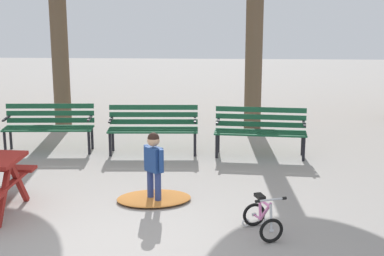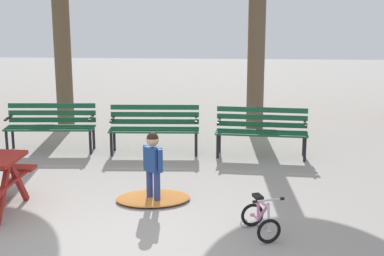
% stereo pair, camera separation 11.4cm
% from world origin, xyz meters
% --- Properties ---
extents(ground, '(36.00, 36.00, 0.00)m').
position_xyz_m(ground, '(0.00, 0.00, 0.00)').
color(ground, gray).
extents(park_bench_far_left, '(1.62, 0.54, 0.85)m').
position_xyz_m(park_bench_far_left, '(-1.76, 3.85, 0.51)').
color(park_bench_far_left, '#195133').
rests_on(park_bench_far_left, ground).
extents(park_bench_left, '(1.62, 0.52, 0.85)m').
position_xyz_m(park_bench_left, '(0.14, 3.81, 0.51)').
color(park_bench_left, '#195133').
rests_on(park_bench_left, ground).
extents(park_bench_right, '(1.63, 0.58, 0.85)m').
position_xyz_m(park_bench_right, '(2.05, 3.69, 0.51)').
color(park_bench_right, '#195133').
rests_on(park_bench_right, ground).
extents(child_standing, '(0.30, 0.29, 1.01)m').
position_xyz_m(child_standing, '(0.42, 1.26, 0.59)').
color(child_standing, navy).
rests_on(child_standing, ground).
extents(kids_bicycle, '(0.51, 0.63, 0.54)m').
position_xyz_m(kids_bicycle, '(1.84, 0.27, 0.20)').
color(kids_bicycle, black).
rests_on(kids_bicycle, ground).
extents(leaf_pile, '(1.15, 0.89, 0.07)m').
position_xyz_m(leaf_pile, '(0.41, 1.35, 0.04)').
color(leaf_pile, '#B26B2D').
rests_on(leaf_pile, ground).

